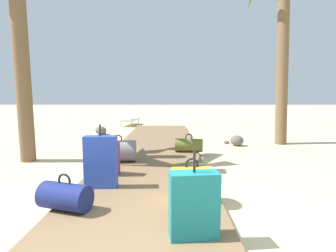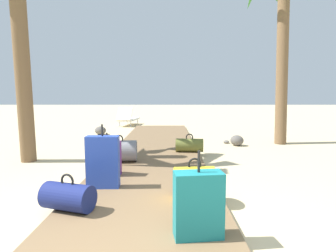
{
  "view_description": "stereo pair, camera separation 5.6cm",
  "coord_description": "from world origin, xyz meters",
  "px_view_note": "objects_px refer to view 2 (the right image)",
  "views": [
    {
      "loc": [
        0.35,
        -1.69,
        1.34
      ],
      "look_at": [
        0.3,
        5.24,
        0.55
      ],
      "focal_mm": 29.75,
      "sensor_mm": 36.0,
      "label": 1
    },
    {
      "loc": [
        0.29,
        -1.69,
        1.34
      ],
      "look_at": [
        0.3,
        5.24,
        0.55
      ],
      "focal_mm": 29.75,
      "sensor_mm": 36.0,
      "label": 2
    }
  ],
  "objects_px": {
    "suitcase_purple": "(107,158)",
    "suitcase_blue": "(103,162)",
    "duffel_bag_olive": "(189,145)",
    "lounge_chair": "(128,118)",
    "palm_tree_near_right": "(284,5)",
    "duffel_bag_navy": "(68,197)",
    "suitcase_teal": "(198,205)",
    "duffel_bag_yellow": "(194,183)",
    "duffel_bag_grey": "(119,151)"
  },
  "relations": [
    {
      "from": "suitcase_teal",
      "to": "palm_tree_near_right",
      "type": "relative_size",
      "value": 0.16
    },
    {
      "from": "duffel_bag_yellow",
      "to": "suitcase_blue",
      "type": "height_order",
      "value": "suitcase_blue"
    },
    {
      "from": "suitcase_teal",
      "to": "suitcase_blue",
      "type": "distance_m",
      "value": 1.75
    },
    {
      "from": "suitcase_purple",
      "to": "suitcase_blue",
      "type": "relative_size",
      "value": 0.77
    },
    {
      "from": "suitcase_purple",
      "to": "duffel_bag_navy",
      "type": "xyz_separation_m",
      "value": [
        -0.14,
        -1.36,
        -0.12
      ]
    },
    {
      "from": "duffel_bag_navy",
      "to": "lounge_chair",
      "type": "bearing_deg",
      "value": 94.03
    },
    {
      "from": "duffel_bag_olive",
      "to": "duffel_bag_grey",
      "type": "bearing_deg",
      "value": -147.19
    },
    {
      "from": "lounge_chair",
      "to": "suitcase_purple",
      "type": "bearing_deg",
      "value": -84.22
    },
    {
      "from": "duffel_bag_yellow",
      "to": "suitcase_blue",
      "type": "bearing_deg",
      "value": 161.0
    },
    {
      "from": "duffel_bag_grey",
      "to": "lounge_chair",
      "type": "xyz_separation_m",
      "value": [
        -0.8,
        6.76,
        0.05
      ]
    },
    {
      "from": "suitcase_purple",
      "to": "duffel_bag_navy",
      "type": "bearing_deg",
      "value": -95.8
    },
    {
      "from": "suitcase_purple",
      "to": "lounge_chair",
      "type": "height_order",
      "value": "lounge_chair"
    },
    {
      "from": "suitcase_purple",
      "to": "duffel_bag_grey",
      "type": "xyz_separation_m",
      "value": [
        0.03,
        0.86,
        -0.07
      ]
    },
    {
      "from": "duffel_bag_navy",
      "to": "duffel_bag_yellow",
      "type": "relative_size",
      "value": 1.19
    },
    {
      "from": "duffel_bag_olive",
      "to": "duffel_bag_grey",
      "type": "relative_size",
      "value": 0.91
    },
    {
      "from": "suitcase_blue",
      "to": "lounge_chair",
      "type": "relative_size",
      "value": 0.54
    },
    {
      "from": "suitcase_blue",
      "to": "palm_tree_near_right",
      "type": "distance_m",
      "value": 6.4
    },
    {
      "from": "suitcase_teal",
      "to": "duffel_bag_yellow",
      "type": "relative_size",
      "value": 1.5
    },
    {
      "from": "duffel_bag_olive",
      "to": "lounge_chair",
      "type": "distance_m",
      "value": 6.26
    },
    {
      "from": "duffel_bag_olive",
      "to": "suitcase_blue",
      "type": "height_order",
      "value": "suitcase_blue"
    },
    {
      "from": "duffel_bag_grey",
      "to": "duffel_bag_navy",
      "type": "bearing_deg",
      "value": -94.42
    },
    {
      "from": "suitcase_teal",
      "to": "palm_tree_near_right",
      "type": "height_order",
      "value": "palm_tree_near_right"
    },
    {
      "from": "duffel_bag_navy",
      "to": "suitcase_blue",
      "type": "distance_m",
      "value": 0.81
    },
    {
      "from": "duffel_bag_navy",
      "to": "duffel_bag_grey",
      "type": "bearing_deg",
      "value": 85.58
    },
    {
      "from": "duffel_bag_grey",
      "to": "duffel_bag_yellow",
      "type": "xyz_separation_m",
      "value": [
        1.24,
        -1.88,
        -0.0
      ]
    },
    {
      "from": "duffel_bag_yellow",
      "to": "lounge_chair",
      "type": "xyz_separation_m",
      "value": [
        -2.05,
        8.64,
        0.05
      ]
    },
    {
      "from": "duffel_bag_yellow",
      "to": "palm_tree_near_right",
      "type": "height_order",
      "value": "palm_tree_near_right"
    },
    {
      "from": "duffel_bag_olive",
      "to": "lounge_chair",
      "type": "height_order",
      "value": "lounge_chair"
    },
    {
      "from": "suitcase_purple",
      "to": "duffel_bag_olive",
      "type": "xyz_separation_m",
      "value": [
        1.43,
        1.76,
        -0.12
      ]
    },
    {
      "from": "duffel_bag_navy",
      "to": "lounge_chair",
      "type": "distance_m",
      "value": 9.0
    },
    {
      "from": "duffel_bag_olive",
      "to": "palm_tree_near_right",
      "type": "bearing_deg",
      "value": 30.67
    },
    {
      "from": "duffel_bag_navy",
      "to": "palm_tree_near_right",
      "type": "height_order",
      "value": "palm_tree_near_right"
    },
    {
      "from": "suitcase_purple",
      "to": "lounge_chair",
      "type": "xyz_separation_m",
      "value": [
        -0.77,
        7.61,
        -0.02
      ]
    },
    {
      "from": "duffel_bag_yellow",
      "to": "duffel_bag_navy",
      "type": "bearing_deg",
      "value": -166.49
    },
    {
      "from": "palm_tree_near_right",
      "to": "duffel_bag_yellow",
      "type": "bearing_deg",
      "value": -122.4
    },
    {
      "from": "suitcase_purple",
      "to": "suitcase_blue",
      "type": "height_order",
      "value": "suitcase_blue"
    },
    {
      "from": "duffel_bag_yellow",
      "to": "palm_tree_near_right",
      "type": "xyz_separation_m",
      "value": [
        2.73,
        4.31,
        3.37
      ]
    },
    {
      "from": "duffel_bag_yellow",
      "to": "lounge_chair",
      "type": "relative_size",
      "value": 0.33
    },
    {
      "from": "duffel_bag_grey",
      "to": "lounge_chair",
      "type": "height_order",
      "value": "lounge_chair"
    },
    {
      "from": "duffel_bag_navy",
      "to": "duffel_bag_olive",
      "type": "relative_size",
      "value": 0.99
    },
    {
      "from": "suitcase_blue",
      "to": "duffel_bag_yellow",
      "type": "bearing_deg",
      "value": -19.0
    },
    {
      "from": "suitcase_blue",
      "to": "duffel_bag_navy",
      "type": "bearing_deg",
      "value": -105.8
    },
    {
      "from": "suitcase_purple",
      "to": "lounge_chair",
      "type": "bearing_deg",
      "value": 95.78
    },
    {
      "from": "suitcase_teal",
      "to": "duffel_bag_olive",
      "type": "height_order",
      "value": "suitcase_teal"
    },
    {
      "from": "palm_tree_near_right",
      "to": "lounge_chair",
      "type": "relative_size",
      "value": 3.01
    },
    {
      "from": "palm_tree_near_right",
      "to": "lounge_chair",
      "type": "height_order",
      "value": "palm_tree_near_right"
    },
    {
      "from": "duffel_bag_yellow",
      "to": "palm_tree_near_right",
      "type": "relative_size",
      "value": 0.11
    },
    {
      "from": "duffel_bag_yellow",
      "to": "suitcase_blue",
      "type": "distance_m",
      "value": 1.28
    },
    {
      "from": "lounge_chair",
      "to": "palm_tree_near_right",
      "type": "bearing_deg",
      "value": -42.17
    },
    {
      "from": "duffel_bag_navy",
      "to": "duffel_bag_olive",
      "type": "bearing_deg",
      "value": 63.32
    }
  ]
}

